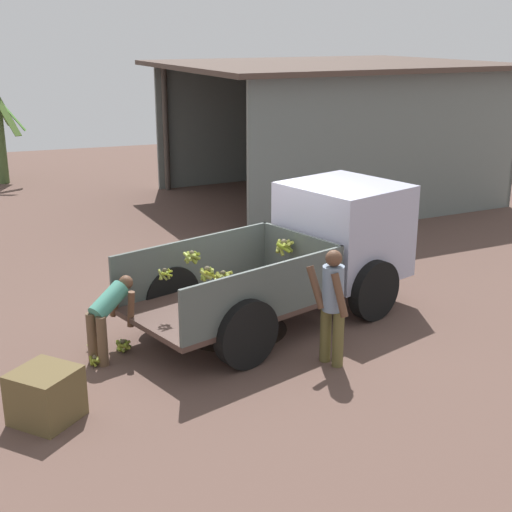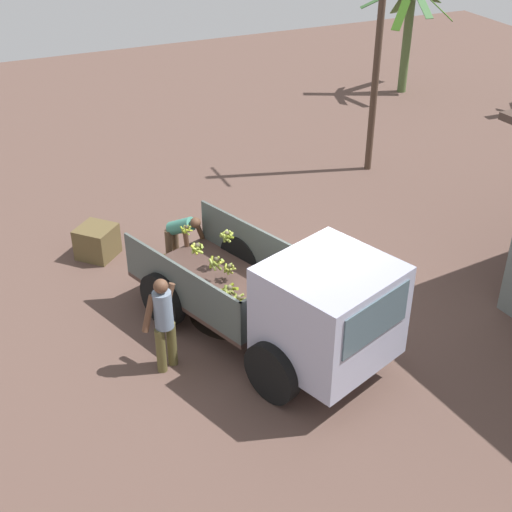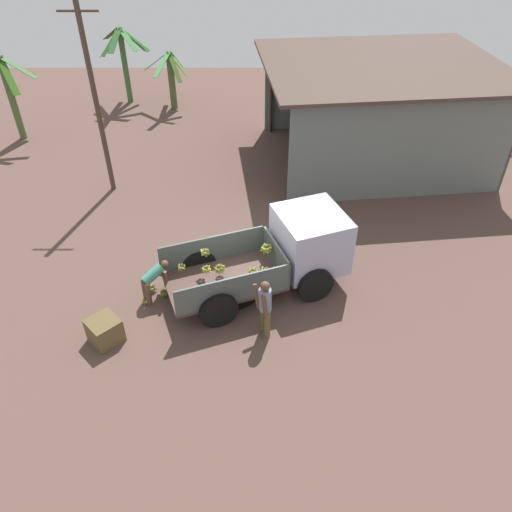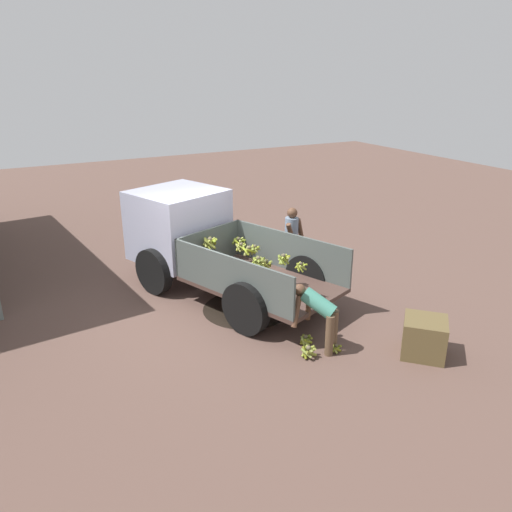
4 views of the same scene
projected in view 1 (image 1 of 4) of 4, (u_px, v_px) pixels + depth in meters
The scene contains 11 objects.
ground at pixel (257, 314), 11.54m from camera, with size 36.00×36.00×0.00m, color brown.
mud_patch_0 at pixel (231, 328), 10.97m from camera, with size 1.72×1.72×0.01m, color black.
cargo_truck at pixel (322, 244), 11.54m from camera, with size 5.02×3.30×2.00m.
warehouse_shed at pixel (344, 100), 18.91m from camera, with size 8.99×7.73×3.58m.
banana_palm_3 at pixel (494, 124), 22.55m from camera, with size 2.38×2.27×2.85m.
person_foreground_visitor at pixel (332, 302), 9.55m from camera, with size 0.51×0.68×1.64m.
person_worker_loading at pixel (108, 312), 9.81m from camera, with size 0.74×0.79×1.11m.
banana_bunch_on_ground_0 at pixel (95, 360), 9.73m from camera, with size 0.18×0.19×0.16m.
banana_bunch_on_ground_1 at pixel (96, 343), 10.19m from camera, with size 0.29×0.29×0.22m.
banana_bunch_on_ground_2 at pixel (123, 345), 10.15m from camera, with size 0.24×0.24×0.19m.
wooden_crate_0 at pixel (46, 395), 8.33m from camera, with size 0.68×0.68×0.63m, color brown.
Camera 1 is at (-3.60, -10.08, 4.41)m, focal length 50.00 mm.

